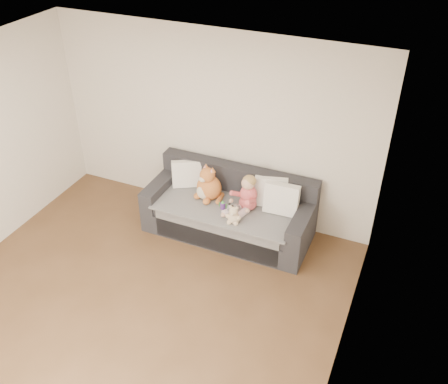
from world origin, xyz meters
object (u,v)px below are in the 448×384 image
object	(u,v)px
sofa	(230,212)
teddy_bear	(233,216)
sippy_cup	(223,205)
plush_cat	(208,186)
toddler	(246,196)

from	to	relation	value
sofa	teddy_bear	bearing A→B (deg)	-61.42
sippy_cup	plush_cat	bearing A→B (deg)	150.61
teddy_bear	sippy_cup	size ratio (longest dim) A/B	2.07
sofa	toddler	xyz separation A→B (m)	(0.26, -0.07, 0.37)
sofa	plush_cat	bearing A→B (deg)	-176.57
sofa	toddler	distance (m)	0.46
sippy_cup	teddy_bear	bearing A→B (deg)	-42.85
toddler	plush_cat	world-z (taller)	same
sofa	plush_cat	size ratio (longest dim) A/B	4.28
toddler	teddy_bear	bearing A→B (deg)	-73.99
plush_cat	toddler	bearing A→B (deg)	16.03
plush_cat	teddy_bear	world-z (taller)	plush_cat
sofa	plush_cat	world-z (taller)	plush_cat
sofa	teddy_bear	xyz separation A→B (m)	(0.21, -0.39, 0.26)
toddler	teddy_bear	distance (m)	0.34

